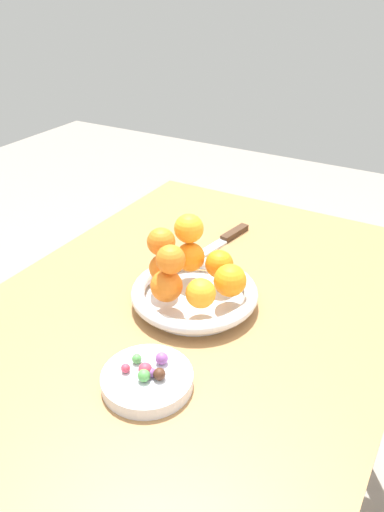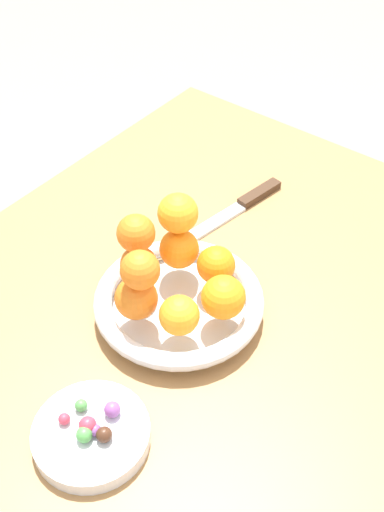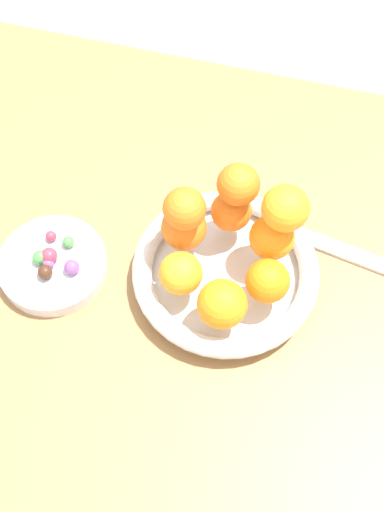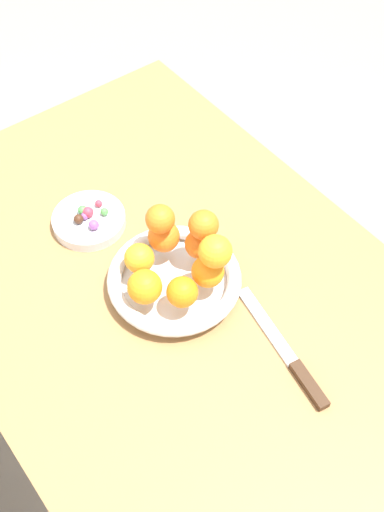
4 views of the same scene
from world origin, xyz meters
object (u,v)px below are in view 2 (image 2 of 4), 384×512
at_px(orange_1, 136,298).
at_px(candy_ball_0, 95,430).
at_px(candy_ball_1, 112,409).
at_px(candy_dish, 91,435).
at_px(orange_0, 139,265).
at_px(candy_ball_2, 84,435).
at_px(orange_4, 216,265).
at_px(orange_8, 178,213).
at_px(candy_ball_4, 64,419).
at_px(orange_7, 136,233).
at_px(orange_6, 140,270).
at_px(candy_ball_3, 88,425).
at_px(orange_3, 223,297).
at_px(dining_table, 167,363).
at_px(candy_ball_5, 104,435).
at_px(knife, 234,210).
at_px(fruit_bowl, 180,303).
at_px(orange_5, 179,249).
at_px(orange_2, 179,315).
at_px(candy_ball_6, 81,405).

relative_size(orange_1, candy_ball_0, 3.98).
distance_m(orange_1, candy_ball_1, 0.15).
relative_size(candy_dish, candy_ball_0, 9.70).
xyz_separation_m(orange_0, candy_ball_2, (0.23, 0.11, -0.03)).
relative_size(orange_4, orange_8, 0.95).
bearing_deg(candy_ball_4, candy_ball_1, 138.97).
bearing_deg(orange_7, orange_8, 158.87).
distance_m(orange_4, orange_6, 0.13).
bearing_deg(orange_0, candy_ball_3, 26.03).
relative_size(orange_0, orange_8, 0.93).
bearing_deg(orange_8, orange_0, -15.84).
distance_m(orange_3, candy_ball_2, 0.25).
bearing_deg(candy_dish, orange_4, -175.97).
height_order(dining_table, orange_3, orange_3).
height_order(candy_ball_2, candy_ball_5, same).
relative_size(orange_3, candy_ball_0, 4.11).
relative_size(orange_7, knife, 0.21).
relative_size(fruit_bowl, orange_4, 4.41).
height_order(orange_5, orange_7, orange_7).
bearing_deg(orange_2, orange_6, -80.10).
height_order(orange_1, orange_3, orange_3).
bearing_deg(dining_table, candy_ball_3, 12.04).
bearing_deg(candy_ball_4, candy_ball_3, 108.31).
bearing_deg(orange_3, orange_0, -81.53).
distance_m(orange_7, candy_ball_5, 0.27).
xyz_separation_m(orange_4, orange_5, (0.01, -0.06, 0.00)).
bearing_deg(candy_ball_6, candy_ball_1, 117.35).
relative_size(candy_ball_3, candy_ball_5, 1.12).
height_order(orange_0, candy_ball_3, orange_0).
bearing_deg(orange_4, knife, -153.37).
distance_m(orange_0, candy_ball_0, 0.25).
distance_m(orange_3, candy_ball_6, 0.23).
relative_size(orange_4, orange_6, 1.05).
bearing_deg(orange_1, orange_4, 158.47).
xyz_separation_m(orange_3, candy_ball_1, (0.20, -0.02, -0.04)).
relative_size(candy_dish, orange_0, 2.68).
bearing_deg(orange_3, orange_4, -135.31).
relative_size(candy_dish, knife, 0.55).
bearing_deg(orange_4, dining_table, -14.99).
xyz_separation_m(orange_0, candy_ball_3, (0.22, 0.11, -0.03)).
height_order(candy_dish, candy_ball_3, candy_ball_3).
height_order(orange_5, knife, orange_5).
bearing_deg(orange_7, candy_dish, 27.06).
height_order(fruit_bowl, orange_2, orange_2).
xyz_separation_m(orange_4, orange_6, (0.11, -0.04, 0.06)).
distance_m(candy_ball_0, candy_ball_2, 0.01).
relative_size(orange_2, knife, 0.21).
xyz_separation_m(orange_5, candy_ball_6, (0.26, 0.05, -0.04)).
bearing_deg(dining_table, orange_1, -37.24).
distance_m(orange_3, candy_ball_1, 0.21).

